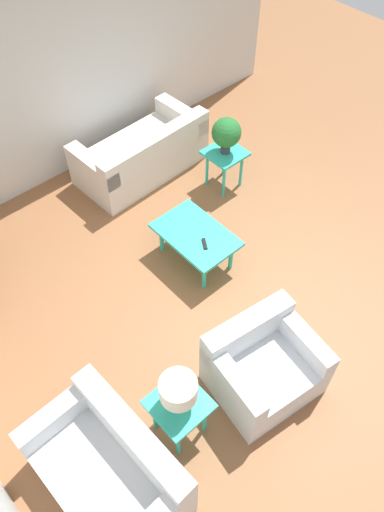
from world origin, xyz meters
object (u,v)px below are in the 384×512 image
Objects in this scene: coffee_table at (196,237)px; side_table_lamp at (179,408)px; sofa at (143,155)px; potted_plant at (226,133)px; table_lamp at (178,390)px; loveseat at (111,470)px; side_table_plant at (225,158)px; armchair at (262,366)px.

side_table_lamp is (-1.45, 1.51, 0.06)m from coffee_table.
sofa is at bearing -33.14° from side_table_lamp.
sofa reaches higher than side_table_lamp.
potted_plant reaches higher than table_lamp.
loveseat is at bearing 122.17° from coffee_table.
table_lamp is at bearing 129.03° from potted_plant.
sofa reaches higher than side_table_plant.
sofa is at bearing -33.14° from table_lamp.
potted_plant is (2.16, -3.44, 0.55)m from loveseat.
sofa is 1.16m from side_table_plant.
side_table_plant is 3.47m from side_table_lamp.
sofa is 3.66× the size of potted_plant.
sofa is 4.75× the size of table_lamp.
armchair reaches higher than side_table_plant.
table_lamp is (-2.18, 2.69, 0.36)m from side_table_plant.
loveseat is 1.43× the size of coffee_table.
sofa is 1.28m from potted_plant.
sofa is at bearing 34.20° from potted_plant.
armchair is at bearing 68.55° from sofa.
table_lamp reaches higher than side_table_lamp.
loveseat is at bearing 122.06° from potted_plant.
side_table_lamp is at bearing 178.02° from armchair.
potted_plant is at bearing -50.97° from table_lamp.
side_table_plant is (-0.95, -0.65, 0.17)m from sofa.
loveseat is at bearing 45.51° from sofa.
side_table_lamp is at bearing 129.03° from potted_plant.
coffee_table is 2.09m from side_table_lamp.
coffee_table is 1.73× the size of side_table_plant.
potted_plant is (2.35, -1.78, 0.54)m from armchair.
armchair is at bearing 142.87° from side_table_plant.
table_lamp is at bearing 86.28° from loveseat.
side_table_plant is (0.73, -1.18, 0.06)m from coffee_table.
table_lamp is at bearing 54.35° from sofa.
side_table_plant is 1.45× the size of table_lamp.
side_table_lamp is at bearing 129.03° from side_table_plant.
armchair is 2.95m from side_table_plant.
potted_plant is at bearing -58.16° from coffee_table.
loveseat reaches higher than sofa.
sofa is 3.78m from table_lamp.
side_table_plant is (2.16, -3.44, 0.15)m from loveseat.
side_table_plant is at bearing -58.16° from coffee_table.
side_table_plant is 1.00× the size of side_table_lamp.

